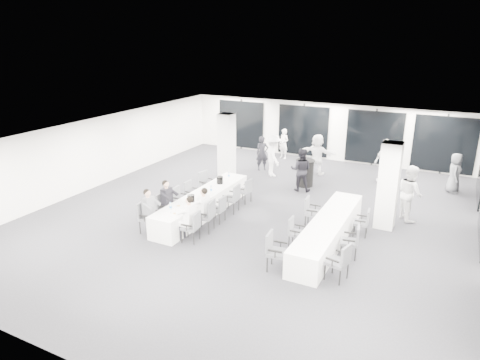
{
  "coord_description": "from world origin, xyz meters",
  "views": [
    {
      "loc": [
        5.77,
        -12.42,
        5.86
      ],
      "look_at": [
        -0.43,
        -0.2,
        1.25
      ],
      "focal_mm": 32.0,
      "sensor_mm": 36.0,
      "label": 1
    }
  ],
  "objects_px": {
    "chair_main_left_near": "(146,215)",
    "standing_guest_g": "(284,142)",
    "banquet_table_main": "(203,204)",
    "chair_side_left_far": "(311,210)",
    "chair_main_right_second": "(207,214)",
    "standing_guest_c": "(273,153)",
    "banquet_table_side": "(328,231)",
    "ice_bucket_far": "(220,180)",
    "chair_main_left_far": "(206,182)",
    "ice_bucket_near": "(191,199)",
    "chair_main_right_mid": "(219,208)",
    "chair_side_right_mid": "(352,240)",
    "chair_side_right_far": "(364,221)",
    "cocktail_table": "(305,173)",
    "standing_guest_d": "(385,158)",
    "standing_guest_a": "(262,151)",
    "chair_main_right_near": "(193,225)",
    "chair_main_left_second": "(165,205)",
    "standing_guest_h": "(410,189)",
    "chair_main_right_fourth": "(233,197)",
    "standing_guest_e": "(455,170)",
    "chair_side_right_near": "(340,260)",
    "standing_guest_f": "(317,151)",
    "chair_side_left_mid": "(295,230)",
    "chair_main_right_far": "(246,189)",
    "chair_side_left_near": "(275,249)",
    "chair_main_left_fourth": "(191,192)",
    "standing_guest_b": "(301,167)",
    "chair_main_left_mid": "(180,198)"
  },
  "relations": [
    {
      "from": "banquet_table_main",
      "to": "chair_main_left_fourth",
      "type": "bearing_deg",
      "value": 148.27
    },
    {
      "from": "chair_side_left_mid",
      "to": "standing_guest_a",
      "type": "bearing_deg",
      "value": -150.97
    },
    {
      "from": "cocktail_table",
      "to": "ice_bucket_near",
      "type": "xyz_separation_m",
      "value": [
        -2.06,
        -5.34,
        0.33
      ]
    },
    {
      "from": "chair_side_right_mid",
      "to": "ice_bucket_near",
      "type": "distance_m",
      "value": 5.21
    },
    {
      "from": "standing_guest_d",
      "to": "standing_guest_g",
      "type": "relative_size",
      "value": 1.24
    },
    {
      "from": "banquet_table_main",
      "to": "standing_guest_a",
      "type": "bearing_deg",
      "value": 93.04
    },
    {
      "from": "chair_side_right_mid",
      "to": "standing_guest_h",
      "type": "height_order",
      "value": "standing_guest_h"
    },
    {
      "from": "banquet_table_main",
      "to": "chair_side_left_far",
      "type": "bearing_deg",
      "value": 11.38
    },
    {
      "from": "chair_main_right_near",
      "to": "standing_guest_a",
      "type": "relative_size",
      "value": 0.53
    },
    {
      "from": "cocktail_table",
      "to": "ice_bucket_far",
      "type": "height_order",
      "value": "cocktail_table"
    },
    {
      "from": "chair_main_right_mid",
      "to": "standing_guest_g",
      "type": "distance_m",
      "value": 8.38
    },
    {
      "from": "cocktail_table",
      "to": "chair_main_left_far",
      "type": "xyz_separation_m",
      "value": [
        -2.99,
        -2.91,
        0.01
      ]
    },
    {
      "from": "chair_main_left_second",
      "to": "standing_guest_a",
      "type": "height_order",
      "value": "standing_guest_a"
    },
    {
      "from": "chair_main_left_near",
      "to": "chair_side_left_far",
      "type": "relative_size",
      "value": 1.02
    },
    {
      "from": "chair_side_left_mid",
      "to": "chair_side_right_near",
      "type": "bearing_deg",
      "value": 50.19
    },
    {
      "from": "banquet_table_main",
      "to": "cocktail_table",
      "type": "bearing_deg",
      "value": 64.27
    },
    {
      "from": "chair_main_right_far",
      "to": "ice_bucket_far",
      "type": "relative_size",
      "value": 3.36
    },
    {
      "from": "chair_main_left_fourth",
      "to": "chair_main_right_fourth",
      "type": "height_order",
      "value": "chair_main_right_fourth"
    },
    {
      "from": "chair_side_left_mid",
      "to": "standing_guest_b",
      "type": "distance_m",
      "value": 4.86
    },
    {
      "from": "chair_side_left_far",
      "to": "chair_main_right_fourth",
      "type": "bearing_deg",
      "value": -92.84
    },
    {
      "from": "chair_side_right_mid",
      "to": "standing_guest_f",
      "type": "distance_m",
      "value": 7.71
    },
    {
      "from": "cocktail_table",
      "to": "chair_main_right_second",
      "type": "height_order",
      "value": "cocktail_table"
    },
    {
      "from": "standing_guest_d",
      "to": "ice_bucket_near",
      "type": "distance_m",
      "value": 8.8
    },
    {
      "from": "chair_side_right_near",
      "to": "standing_guest_f",
      "type": "distance_m",
      "value": 8.94
    },
    {
      "from": "chair_side_right_far",
      "to": "chair_side_left_mid",
      "type": "bearing_deg",
      "value": 127.81
    },
    {
      "from": "ice_bucket_far",
      "to": "standing_guest_h",
      "type": "bearing_deg",
      "value": 13.94
    },
    {
      "from": "banquet_table_main",
      "to": "standing_guest_a",
      "type": "height_order",
      "value": "standing_guest_a"
    },
    {
      "from": "banquet_table_side",
      "to": "ice_bucket_far",
      "type": "xyz_separation_m",
      "value": [
        -4.47,
        1.4,
        0.51
      ]
    },
    {
      "from": "chair_main_left_near",
      "to": "standing_guest_g",
      "type": "distance_m",
      "value": 10.02
    },
    {
      "from": "chair_main_left_second",
      "to": "standing_guest_b",
      "type": "xyz_separation_m",
      "value": [
        3.02,
        4.87,
        0.43
      ]
    },
    {
      "from": "standing_guest_e",
      "to": "banquet_table_main",
      "type": "bearing_deg",
      "value": 125.67
    },
    {
      "from": "chair_main_right_mid",
      "to": "standing_guest_e",
      "type": "xyz_separation_m",
      "value": [
        6.8,
        6.7,
        0.38
      ]
    },
    {
      "from": "standing_guest_f",
      "to": "ice_bucket_near",
      "type": "xyz_separation_m",
      "value": [
        -2.01,
        -7.13,
        -0.14
      ]
    },
    {
      "from": "chair_main_right_second",
      "to": "standing_guest_c",
      "type": "relative_size",
      "value": 0.5
    },
    {
      "from": "standing_guest_g",
      "to": "ice_bucket_near",
      "type": "relative_size",
      "value": 6.43
    },
    {
      "from": "banquet_table_main",
      "to": "ice_bucket_near",
      "type": "distance_m",
      "value": 1.01
    },
    {
      "from": "chair_main_left_mid",
      "to": "standing_guest_b",
      "type": "bearing_deg",
      "value": 139.09
    },
    {
      "from": "chair_main_right_second",
      "to": "standing_guest_c",
      "type": "distance_m",
      "value": 6.22
    },
    {
      "from": "chair_main_right_fourth",
      "to": "chair_side_right_far",
      "type": "relative_size",
      "value": 1.15
    },
    {
      "from": "banquet_table_main",
      "to": "standing_guest_b",
      "type": "xyz_separation_m",
      "value": [
        2.19,
        3.81,
        0.6
      ]
    },
    {
      "from": "chair_main_right_far",
      "to": "chair_side_left_near",
      "type": "height_order",
      "value": "chair_side_left_near"
    },
    {
      "from": "standing_guest_h",
      "to": "standing_guest_d",
      "type": "bearing_deg",
      "value": -13.15
    },
    {
      "from": "chair_main_right_mid",
      "to": "standing_guest_c",
      "type": "height_order",
      "value": "standing_guest_c"
    },
    {
      "from": "chair_main_right_mid",
      "to": "chair_side_right_mid",
      "type": "bearing_deg",
      "value": -94.69
    },
    {
      "from": "chair_main_right_mid",
      "to": "standing_guest_d",
      "type": "bearing_deg",
      "value": -30.89
    },
    {
      "from": "chair_main_right_second",
      "to": "standing_guest_c",
      "type": "bearing_deg",
      "value": -4.62
    },
    {
      "from": "chair_main_left_second",
      "to": "chair_main_right_mid",
      "type": "height_order",
      "value": "chair_main_left_second"
    },
    {
      "from": "chair_main_left_fourth",
      "to": "chair_main_right_fourth",
      "type": "xyz_separation_m",
      "value": [
        1.67,
        0.12,
        0.06
      ]
    },
    {
      "from": "chair_side_right_far",
      "to": "standing_guest_c",
      "type": "height_order",
      "value": "standing_guest_c"
    },
    {
      "from": "chair_main_left_far",
      "to": "ice_bucket_near",
      "type": "height_order",
      "value": "ice_bucket_near"
    }
  ]
}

